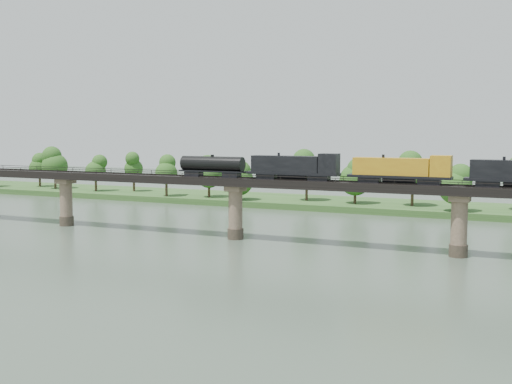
% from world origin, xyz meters
% --- Properties ---
extents(ground, '(400.00, 400.00, 0.00)m').
position_xyz_m(ground, '(0.00, 0.00, 0.00)').
color(ground, '#374739').
rests_on(ground, ground).
extents(far_bank, '(300.00, 24.00, 1.60)m').
position_xyz_m(far_bank, '(0.00, 85.00, 0.80)').
color(far_bank, '#2B5020').
rests_on(far_bank, ground).
extents(bridge, '(236.00, 30.00, 11.50)m').
position_xyz_m(bridge, '(0.00, 30.00, 5.46)').
color(bridge, '#473A2D').
rests_on(bridge, ground).
extents(bridge_superstructure, '(220.00, 4.90, 0.75)m').
position_xyz_m(bridge_superstructure, '(0.00, 30.00, 11.79)').
color(bridge_superstructure, black).
rests_on(bridge_superstructure, bridge).
extents(far_treeline, '(289.06, 17.54, 13.60)m').
position_xyz_m(far_treeline, '(-8.21, 80.52, 8.83)').
color(far_treeline, '#382619').
rests_on(far_treeline, far_bank).
extents(freight_train, '(69.13, 2.69, 4.76)m').
position_xyz_m(freight_train, '(24.09, 30.00, 13.77)').
color(freight_train, black).
rests_on(freight_train, bridge).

